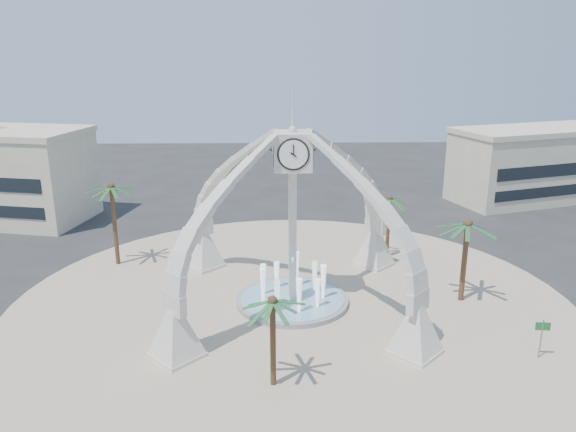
{
  "coord_description": "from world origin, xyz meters",
  "views": [
    {
      "loc": [
        -1.3,
        -36.6,
        17.65
      ],
      "look_at": [
        -0.25,
        2.0,
        5.95
      ],
      "focal_mm": 35.0,
      "sensor_mm": 36.0,
      "label": 1
    }
  ],
  "objects_px": {
    "palm_south": "(273,302)",
    "palm_west": "(111,188)",
    "fountain": "(292,300)",
    "palm_north": "(390,199)",
    "street_sign": "(542,331)",
    "clock_tower": "(293,217)",
    "palm_east": "(468,225)"
  },
  "relations": [
    {
      "from": "palm_west",
      "to": "palm_south",
      "type": "height_order",
      "value": "palm_west"
    },
    {
      "from": "palm_north",
      "to": "street_sign",
      "type": "bearing_deg",
      "value": -71.11
    },
    {
      "from": "clock_tower",
      "to": "fountain",
      "type": "relative_size",
      "value": 2.24
    },
    {
      "from": "palm_east",
      "to": "clock_tower",
      "type": "bearing_deg",
      "value": -179.12
    },
    {
      "from": "palm_east",
      "to": "street_sign",
      "type": "height_order",
      "value": "palm_east"
    },
    {
      "from": "clock_tower",
      "to": "palm_west",
      "type": "xyz_separation_m",
      "value": [
        -14.46,
        7.96,
        0.17
      ]
    },
    {
      "from": "fountain",
      "to": "palm_south",
      "type": "relative_size",
      "value": 1.42
    },
    {
      "from": "fountain",
      "to": "street_sign",
      "type": "relative_size",
      "value": 3.18
    },
    {
      "from": "fountain",
      "to": "palm_west",
      "type": "xyz_separation_m",
      "value": [
        -14.46,
        7.96,
        6.37
      ]
    },
    {
      "from": "palm_east",
      "to": "palm_north",
      "type": "height_order",
      "value": "palm_east"
    },
    {
      "from": "palm_east",
      "to": "street_sign",
      "type": "bearing_deg",
      "value": -75.55
    },
    {
      "from": "clock_tower",
      "to": "palm_east",
      "type": "bearing_deg",
      "value": 0.88
    },
    {
      "from": "palm_east",
      "to": "palm_south",
      "type": "xyz_separation_m",
      "value": [
        -13.6,
        -10.24,
        -0.81
      ]
    },
    {
      "from": "palm_north",
      "to": "street_sign",
      "type": "xyz_separation_m",
      "value": [
        5.73,
        -16.73,
        -3.47
      ]
    },
    {
      "from": "palm_south",
      "to": "palm_west",
      "type": "bearing_deg",
      "value": 125.97
    },
    {
      "from": "fountain",
      "to": "palm_south",
      "type": "height_order",
      "value": "palm_south"
    },
    {
      "from": "clock_tower",
      "to": "palm_south",
      "type": "relative_size",
      "value": 3.18
    },
    {
      "from": "fountain",
      "to": "palm_west",
      "type": "distance_m",
      "value": 17.69
    },
    {
      "from": "fountain",
      "to": "palm_west",
      "type": "bearing_deg",
      "value": 151.17
    },
    {
      "from": "palm_north",
      "to": "palm_west",
      "type": "bearing_deg",
      "value": -177.52
    },
    {
      "from": "fountain",
      "to": "palm_south",
      "type": "distance_m",
      "value": 11.16
    },
    {
      "from": "street_sign",
      "to": "palm_north",
      "type": "bearing_deg",
      "value": 115.79
    },
    {
      "from": "clock_tower",
      "to": "street_sign",
      "type": "height_order",
      "value": "clock_tower"
    },
    {
      "from": "palm_west",
      "to": "palm_south",
      "type": "relative_size",
      "value": 1.33
    },
    {
      "from": "fountain",
      "to": "palm_north",
      "type": "bearing_deg",
      "value": 46.34
    },
    {
      "from": "palm_west",
      "to": "palm_south",
      "type": "xyz_separation_m",
      "value": [
        13.08,
        -18.02,
        -1.72
      ]
    },
    {
      "from": "clock_tower",
      "to": "palm_west",
      "type": "height_order",
      "value": "clock_tower"
    },
    {
      "from": "fountain",
      "to": "palm_north",
      "type": "height_order",
      "value": "palm_north"
    },
    {
      "from": "palm_north",
      "to": "palm_south",
      "type": "relative_size",
      "value": 1.06
    },
    {
      "from": "street_sign",
      "to": "clock_tower",
      "type": "bearing_deg",
      "value": 158.33
    },
    {
      "from": "clock_tower",
      "to": "palm_north",
      "type": "height_order",
      "value": "clock_tower"
    },
    {
      "from": "palm_west",
      "to": "palm_east",
      "type": "bearing_deg",
      "value": -16.24
    }
  ]
}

